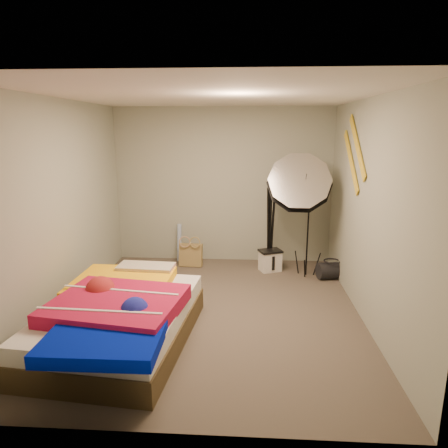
# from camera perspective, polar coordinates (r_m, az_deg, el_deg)

# --- Properties ---
(floor) EXTENTS (4.00, 4.00, 0.00)m
(floor) POSITION_cam_1_polar(r_m,az_deg,el_deg) (4.95, -1.62, -12.39)
(floor) COLOR #524A3E
(floor) RESTS_ON ground
(ceiling) EXTENTS (4.00, 4.00, 0.00)m
(ceiling) POSITION_cam_1_polar(r_m,az_deg,el_deg) (4.47, -1.84, 17.85)
(ceiling) COLOR silver
(ceiling) RESTS_ON wall_back
(wall_back) EXTENTS (3.50, 0.00, 3.50)m
(wall_back) POSITION_cam_1_polar(r_m,az_deg,el_deg) (6.51, -0.13, 5.45)
(wall_back) COLOR gray
(wall_back) RESTS_ON floor
(wall_front) EXTENTS (3.50, 0.00, 3.50)m
(wall_front) POSITION_cam_1_polar(r_m,az_deg,el_deg) (2.63, -5.67, -6.77)
(wall_front) COLOR gray
(wall_front) RESTS_ON floor
(wall_left) EXTENTS (0.00, 4.00, 4.00)m
(wall_left) POSITION_cam_1_polar(r_m,az_deg,el_deg) (5.01, -22.07, 2.04)
(wall_left) COLOR gray
(wall_left) RESTS_ON floor
(wall_right) EXTENTS (0.00, 4.00, 4.00)m
(wall_right) POSITION_cam_1_polar(r_m,az_deg,el_deg) (4.72, 19.95, 1.57)
(wall_right) COLOR gray
(wall_right) RESTS_ON floor
(tote_bag) EXTENTS (0.38, 0.19, 0.38)m
(tote_bag) POSITION_cam_1_polar(r_m,az_deg,el_deg) (6.45, -4.76, -4.43)
(tote_bag) COLOR #9F8751
(tote_bag) RESTS_ON floor
(wrapping_roll) EXTENTS (0.07, 0.18, 0.62)m
(wrapping_roll) POSITION_cam_1_polar(r_m,az_deg,el_deg) (6.70, -6.41, -2.65)
(wrapping_roll) COLOR #547BBF
(wrapping_roll) RESTS_ON floor
(camera_case) EXTENTS (0.37, 0.32, 0.31)m
(camera_case) POSITION_cam_1_polar(r_m,az_deg,el_deg) (6.26, 6.60, -5.29)
(camera_case) COLOR silver
(camera_case) RESTS_ON floor
(duffel_bag) EXTENTS (0.45, 0.33, 0.25)m
(duffel_bag) POSITION_cam_1_polar(r_m,az_deg,el_deg) (6.12, 15.09, -6.43)
(duffel_bag) COLOR black
(duffel_bag) RESTS_ON floor
(wall_stripe_upper) EXTENTS (0.02, 0.91, 0.78)m
(wall_stripe_upper) POSITION_cam_1_polar(r_m,az_deg,el_deg) (5.21, 18.51, 10.50)
(wall_stripe_upper) COLOR gold
(wall_stripe_upper) RESTS_ON wall_right
(wall_stripe_lower) EXTENTS (0.02, 0.91, 0.78)m
(wall_stripe_lower) POSITION_cam_1_polar(r_m,az_deg,el_deg) (5.46, 17.69, 8.56)
(wall_stripe_lower) COLOR gold
(wall_stripe_lower) RESTS_ON wall_right
(bed) EXTENTS (1.52, 2.13, 0.56)m
(bed) POSITION_cam_1_polar(r_m,az_deg,el_deg) (4.31, -14.66, -12.77)
(bed) COLOR #4C3B22
(bed) RESTS_ON floor
(photo_umbrella) EXTENTS (1.16, 0.89, 1.94)m
(photo_umbrella) POSITION_cam_1_polar(r_m,az_deg,el_deg) (5.78, 10.70, 5.58)
(photo_umbrella) COLOR black
(photo_umbrella) RESTS_ON floor
(camera_tripod) EXTENTS (0.09, 0.09, 1.43)m
(camera_tripod) POSITION_cam_1_polar(r_m,az_deg,el_deg) (6.18, 6.63, 0.86)
(camera_tripod) COLOR black
(camera_tripod) RESTS_ON floor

